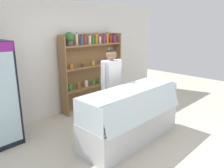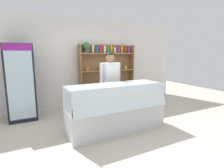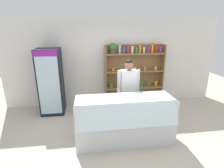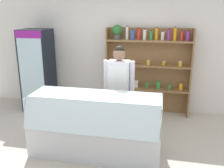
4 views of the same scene
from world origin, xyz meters
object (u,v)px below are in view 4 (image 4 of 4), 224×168
(shelving_unit, at_px, (146,65))
(shop_clerk, at_px, (119,84))
(drinks_fridge, at_px, (38,71))
(deli_display_case, at_px, (96,136))

(shelving_unit, xyz_separation_m, shop_clerk, (-0.41, -1.17, -0.12))
(drinks_fridge, height_order, shelving_unit, shelving_unit)
(drinks_fridge, bearing_deg, shop_clerk, -22.64)
(shop_clerk, bearing_deg, shelving_unit, 70.76)
(shelving_unit, height_order, shop_clerk, shelving_unit)
(deli_display_case, distance_m, shop_clerk, 1.05)
(deli_display_case, relative_size, shop_clerk, 1.24)
(drinks_fridge, xyz_separation_m, shop_clerk, (2.05, -0.86, 0.06))
(shelving_unit, bearing_deg, deli_display_case, -108.94)
(deli_display_case, bearing_deg, shelving_unit, 71.06)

